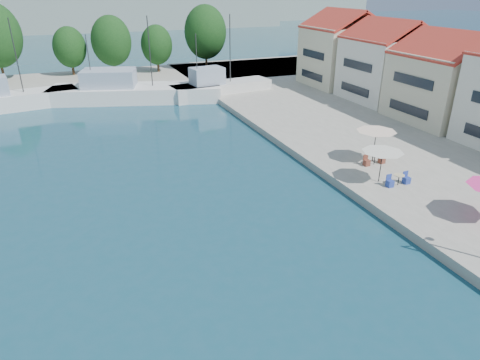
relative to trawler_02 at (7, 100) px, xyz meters
name	(u,v)px	position (x,y,z in m)	size (l,w,h in m)	color
quay_right	(447,133)	(39.03, -25.93, -0.77)	(32.00, 92.00, 0.60)	gray
quay_far	(85,82)	(9.03, 11.07, -0.77)	(90.00, 16.00, 0.60)	gray
hill_east	(190,4)	(57.03, 124.07, 4.93)	(140.00, 40.00, 12.00)	gray
building_04	(448,75)	(41.03, -22.93, 3.95)	(9.00, 8.80, 9.20)	beige
building_05	(387,59)	(41.03, -13.93, 4.19)	(8.40, 8.80, 9.70)	white
building_06	(342,47)	(41.03, -4.93, 4.43)	(9.00, 8.80, 10.20)	beige
trawler_02	(7,100)	(0.00, 0.00, 0.00)	(14.78, 6.05, 10.20)	white
trawler_03	(132,92)	(13.76, -1.15, 0.00)	(21.04, 10.85, 10.20)	white
trawler_04	(219,88)	(24.26, -3.33, 0.00)	(13.25, 4.94, 10.20)	silver
tree_05	(70,47)	(7.73, 15.62, 3.55)	(4.71, 4.71, 6.98)	#3F2B19
tree_06	(111,41)	(13.52, 13.28, 4.44)	(5.75, 5.75, 8.51)	#3F2B19
tree_07	(157,45)	(20.15, 13.40, 3.57)	(4.73, 4.73, 7.00)	#3F2B19
tree_08	(205,32)	(27.96, 13.28, 5.14)	(6.57, 6.57, 9.72)	#3F2B19
umbrella_white	(382,155)	(25.57, -32.90, 1.49)	(2.80, 2.80, 2.21)	black
umbrella_cream	(376,134)	(27.56, -29.64, 1.70)	(3.00, 3.00, 2.42)	black
cafe_table_02	(398,181)	(26.41, -33.87, -0.18)	(1.82, 0.70, 0.76)	black
cafe_table_03	(374,161)	(27.25, -30.23, -0.18)	(1.82, 0.70, 0.76)	black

